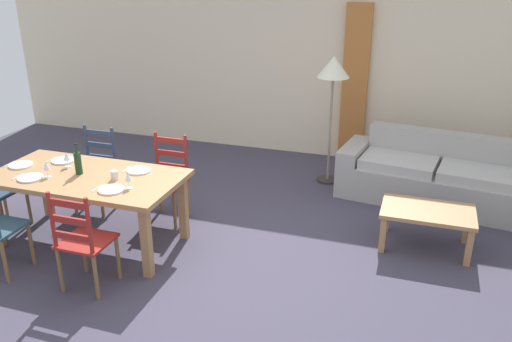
{
  "coord_description": "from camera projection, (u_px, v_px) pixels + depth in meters",
  "views": [
    {
      "loc": [
        1.81,
        -4.11,
        2.7
      ],
      "look_at": [
        0.28,
        0.51,
        0.75
      ],
      "focal_mm": 36.74,
      "sensor_mm": 36.0,
      "label": 1
    }
  ],
  "objects": [
    {
      "name": "fork_far_right",
      "position": [
        126.0,
        169.0,
        5.28
      ],
      "size": [
        0.03,
        0.17,
        0.01
      ],
      "primitive_type": "cube",
      "rotation": [
        0.0,
        0.0,
        0.09
      ],
      "color": "silver",
      "rests_on": "dining_table"
    },
    {
      "name": "wall_far",
      "position": [
        298.0,
        62.0,
        7.56
      ],
      "size": [
        9.6,
        0.16,
        2.7
      ],
      "primitive_type": "cube",
      "color": "beige",
      "rests_on": "ground_plane"
    },
    {
      "name": "fork_head_west",
      "position": [
        9.0,
        164.0,
        5.41
      ],
      "size": [
        0.02,
        0.17,
        0.01
      ],
      "primitive_type": "cube",
      "rotation": [
        0.0,
        0.0,
        0.02
      ],
      "color": "silver",
      "rests_on": "dining_table"
    },
    {
      "name": "fork_near_left",
      "position": [
        18.0,
        177.0,
        5.1
      ],
      "size": [
        0.03,
        0.17,
        0.01
      ],
      "primitive_type": "cube",
      "rotation": [
        0.0,
        0.0,
        0.06
      ],
      "color": "silver",
      "rests_on": "dining_table"
    },
    {
      "name": "fork_far_left",
      "position": [
        52.0,
        159.0,
        5.54
      ],
      "size": [
        0.02,
        0.17,
        0.01
      ],
      "primitive_type": "cube",
      "rotation": [
        0.0,
        0.0,
        -0.03
      ],
      "color": "silver",
      "rests_on": "dining_table"
    },
    {
      "name": "dining_chair_far_right",
      "position": [
        168.0,
        178.0,
        5.77
      ],
      "size": [
        0.42,
        0.4,
        0.96
      ],
      "color": "maroon",
      "rests_on": "ground_plane"
    },
    {
      "name": "coffee_table",
      "position": [
        428.0,
        215.0,
        5.2
      ],
      "size": [
        0.9,
        0.56,
        0.42
      ],
      "color": "#A97A4C",
      "rests_on": "ground_plane"
    },
    {
      "name": "fork_near_right",
      "position": [
        97.0,
        188.0,
        4.84
      ],
      "size": [
        0.03,
        0.17,
        0.01
      ],
      "primitive_type": "cube",
      "rotation": [
        0.0,
        0.0,
        -0.05
      ],
      "color": "silver",
      "rests_on": "dining_table"
    },
    {
      "name": "wine_bottle",
      "position": [
        78.0,
        162.0,
        5.13
      ],
      "size": [
        0.07,
        0.07,
        0.32
      ],
      "color": "#143819",
      "rests_on": "dining_table"
    },
    {
      "name": "dinner_plate_head_west",
      "position": [
        21.0,
        165.0,
        5.37
      ],
      "size": [
        0.24,
        0.24,
        0.02
      ],
      "primitive_type": "cylinder",
      "color": "white",
      "rests_on": "dining_table"
    },
    {
      "name": "wine_glass_far_left",
      "position": [
        67.0,
        157.0,
        5.31
      ],
      "size": [
        0.06,
        0.06,
        0.16
      ],
      "color": "white",
      "rests_on": "dining_table"
    },
    {
      "name": "ground_plane",
      "position": [
        213.0,
        257.0,
        5.16
      ],
      "size": [
        9.6,
        9.6,
        0.02
      ],
      "primitive_type": "cube",
      "color": "#403B4C"
    },
    {
      "name": "dinner_plate_far_left",
      "position": [
        64.0,
        160.0,
        5.49
      ],
      "size": [
        0.24,
        0.24,
        0.02
      ],
      "primitive_type": "cylinder",
      "color": "white",
      "rests_on": "dining_table"
    },
    {
      "name": "dinner_plate_near_right",
      "position": [
        111.0,
        190.0,
        4.79
      ],
      "size": [
        0.24,
        0.24,
        0.02
      ],
      "primitive_type": "cylinder",
      "color": "white",
      "rests_on": "dining_table"
    },
    {
      "name": "dinner_plate_far_right",
      "position": [
        139.0,
        170.0,
        5.23
      ],
      "size": [
        0.24,
        0.24,
        0.02
      ],
      "primitive_type": "cylinder",
      "color": "white",
      "rests_on": "dining_table"
    },
    {
      "name": "wine_glass_near_left",
      "position": [
        46.0,
        166.0,
        5.06
      ],
      "size": [
        0.06,
        0.06,
        0.16
      ],
      "color": "white",
      "rests_on": "dining_table"
    },
    {
      "name": "dining_table",
      "position": [
        87.0,
        183.0,
        5.18
      ],
      "size": [
        1.9,
        0.96,
        0.75
      ],
      "color": "#A97A4C",
      "rests_on": "ground_plane"
    },
    {
      "name": "wine_glass_near_right",
      "position": [
        128.0,
        177.0,
        4.8
      ],
      "size": [
        0.06,
        0.06,
        0.16
      ],
      "color": "white",
      "rests_on": "dining_table"
    },
    {
      "name": "coffee_cup_primary",
      "position": [
        114.0,
        175.0,
        5.02
      ],
      "size": [
        0.07,
        0.07,
        0.09
      ],
      "primitive_type": "cylinder",
      "color": "beige",
      "rests_on": "dining_table"
    },
    {
      "name": "curtain_panel_left",
      "position": [
        355.0,
        85.0,
        7.28
      ],
      "size": [
        0.35,
        0.08,
        2.2
      ],
      "primitive_type": "cube",
      "color": "#BE6F33",
      "rests_on": "ground_plane"
    },
    {
      "name": "couch",
      "position": [
        438.0,
        178.0,
        6.26
      ],
      "size": [
        2.37,
        1.11,
        0.8
      ],
      "color": "#A4A09A",
      "rests_on": "ground_plane"
    },
    {
      "name": "standing_lamp",
      "position": [
        333.0,
        75.0,
        6.41
      ],
      "size": [
        0.4,
        0.4,
        1.64
      ],
      "color": "#332D28",
      "rests_on": "ground_plane"
    },
    {
      "name": "dining_chair_far_left",
      "position": [
        97.0,
        169.0,
        6.03
      ],
      "size": [
        0.42,
        0.4,
        0.96
      ],
      "color": "#313F58",
      "rests_on": "ground_plane"
    },
    {
      "name": "dining_chair_near_right",
      "position": [
        82.0,
        241.0,
        4.48
      ],
      "size": [
        0.42,
        0.4,
        0.96
      ],
      "color": "maroon",
      "rests_on": "ground_plane"
    },
    {
      "name": "dinner_plate_near_left",
      "position": [
        30.0,
        178.0,
        5.05
      ],
      "size": [
        0.24,
        0.24,
        0.02
      ],
      "primitive_type": "cylinder",
      "color": "white",
      "rests_on": "dining_table"
    }
  ]
}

